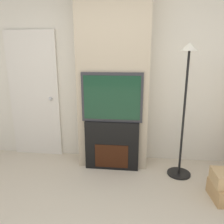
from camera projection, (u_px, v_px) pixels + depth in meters
The scene contains 6 objects.
wall_back at pixel (115, 74), 3.35m from camera, with size 6.00×0.06×2.70m.
chimney_breast at pixel (114, 76), 3.13m from camera, with size 1.01×0.39×2.70m.
fireplace at pixel (112, 145), 3.19m from camera, with size 0.78×0.15×0.72m.
television at pixel (112, 98), 3.01m from camera, with size 0.85×0.07×0.69m.
floor_lamp at pixel (185, 97), 2.81m from camera, with size 0.32×0.32×1.79m.
entry_door at pixel (34, 96), 3.53m from camera, with size 0.82×0.09×2.01m.
Camera 1 is at (0.34, -1.34, 1.64)m, focal length 35.00 mm.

